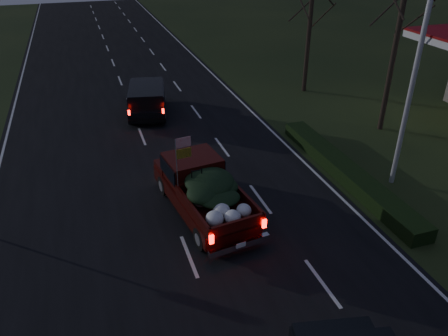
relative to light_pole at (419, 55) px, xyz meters
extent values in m
plane|color=black|center=(-9.50, -2.00, -5.48)|extent=(120.00, 120.00, 0.00)
cube|color=black|center=(-9.50, -2.00, -5.47)|extent=(14.00, 120.00, 0.02)
cube|color=black|center=(-1.70, 1.00, -5.18)|extent=(1.00, 10.00, 0.60)
cylinder|color=silver|center=(0.00, 0.00, -0.98)|extent=(0.20, 0.20, 9.00)
cylinder|color=black|center=(3.00, 5.00, -1.23)|extent=(0.28, 0.28, 8.50)
cylinder|color=black|center=(2.00, 12.00, -1.98)|extent=(0.28, 0.28, 7.00)
cube|color=#3D0C08|center=(-8.32, 0.44, -4.84)|extent=(2.83, 5.59, 0.59)
cube|color=#3D0C08|center=(-8.45, 1.39, -4.04)|extent=(2.19, 1.96, 0.96)
cube|color=black|center=(-8.45, 1.39, -3.93)|extent=(2.28, 1.87, 0.59)
cube|color=#3D0C08|center=(-8.13, -0.94, -4.52)|extent=(2.36, 3.23, 0.06)
ellipsoid|color=black|center=(-8.15, -0.41, -4.04)|extent=(1.95, 2.14, 0.64)
cylinder|color=gray|center=(-9.27, 0.31, -3.29)|extent=(0.03, 0.03, 2.14)
cube|color=red|center=(-8.99, 0.35, -2.40)|extent=(0.55, 0.09, 0.36)
cube|color=gold|center=(-8.99, 0.35, -2.83)|extent=(0.55, 0.09, 0.36)
cube|color=black|center=(-8.61, 11.27, -4.86)|extent=(2.85, 5.08, 0.60)
cube|color=black|center=(-8.65, 11.02, -4.18)|extent=(2.49, 3.78, 0.80)
cube|color=black|center=(-8.65, 11.02, -4.10)|extent=(2.57, 3.70, 0.48)
camera|label=1|loc=(-11.93, -13.10, 4.16)|focal=35.00mm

